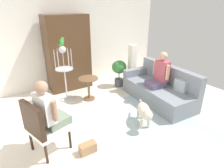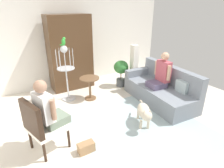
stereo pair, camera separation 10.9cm
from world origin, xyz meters
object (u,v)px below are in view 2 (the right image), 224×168
at_px(couch, 161,90).
at_px(person_on_couch, 161,74).
at_px(round_end_table, 90,85).
at_px(handbag, 86,147).
at_px(armchair, 40,124).
at_px(column_lamp, 134,67).
at_px(armoire_cabinet, 70,53).
at_px(person_on_armchair, 47,108).
at_px(parrot, 63,42).
at_px(potted_plant, 121,70).
at_px(dog, 144,112).
at_px(bird_cage_stand, 66,71).

height_order(couch, person_on_couch, person_on_couch).
distance_m(round_end_table, handbag, 2.00).
height_order(armchair, column_lamp, column_lamp).
distance_m(armoire_cabinet, handbag, 3.04).
distance_m(couch, person_on_armchair, 2.93).
bearing_deg(person_on_couch, armoire_cabinet, 127.01).
relative_size(person_on_couch, parrot, 4.36).
height_order(armchair, person_on_armchair, person_on_armchair).
bearing_deg(person_on_armchair, round_end_table, 43.75).
bearing_deg(armoire_cabinet, potted_plant, -29.31).
distance_m(person_on_armchair, parrot, 1.99).
bearing_deg(column_lamp, armoire_cabinet, 149.70).
bearing_deg(handbag, armoire_cabinet, 73.76).
distance_m(parrot, potted_plant, 1.95).
height_order(parrot, column_lamp, parrot).
distance_m(person_on_couch, potted_plant, 1.40).
distance_m(dog, column_lamp, 2.07).
bearing_deg(round_end_table, parrot, 148.49).
xyz_separation_m(person_on_couch, dog, (-1.03, -0.61, -0.45)).
bearing_deg(dog, couch, 30.17).
xyz_separation_m(bird_cage_stand, armoire_cabinet, (0.39, 0.71, 0.26)).
height_order(round_end_table, dog, round_end_table).
distance_m(column_lamp, handbag, 3.07).
bearing_deg(person_on_couch, armchair, -174.24).
bearing_deg(armoire_cabinet, parrot, -118.06).
bearing_deg(dog, armoire_cabinet, 101.33).
distance_m(armchair, person_on_couch, 3.00).
relative_size(person_on_couch, round_end_table, 1.44).
distance_m(armchair, handbag, 0.87).
relative_size(potted_plant, column_lamp, 0.63).
distance_m(potted_plant, handbag, 2.96).
distance_m(armchair, armoire_cabinet, 2.81).
bearing_deg(armoire_cabinet, person_on_armchair, -118.49).
height_order(couch, bird_cage_stand, bird_cage_stand).
bearing_deg(handbag, dog, 3.70).
xyz_separation_m(potted_plant, column_lamp, (0.31, -0.21, 0.11)).
bearing_deg(bird_cage_stand, armchair, -121.83).
relative_size(dog, bird_cage_stand, 0.53).
bearing_deg(handbag, parrot, 78.30).
bearing_deg(person_on_armchair, armoire_cabinet, 61.51).
distance_m(person_on_armchair, column_lamp, 3.19).
bearing_deg(armoire_cabinet, handbag, -106.24).
xyz_separation_m(bird_cage_stand, potted_plant, (1.67, -0.01, -0.28)).
xyz_separation_m(round_end_table, parrot, (-0.49, 0.30, 1.13)).
relative_size(armchair, round_end_table, 1.63).
relative_size(couch, bird_cage_stand, 1.43).
bearing_deg(potted_plant, round_end_table, -165.98).
bearing_deg(parrot, column_lamp, -6.33).
bearing_deg(round_end_table, person_on_couch, -36.04).
bearing_deg(person_on_armchair, couch, 5.48).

